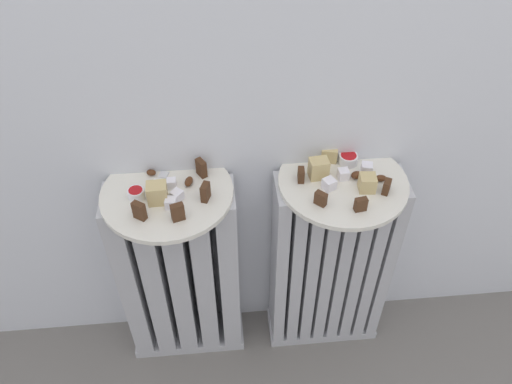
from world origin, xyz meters
TOP-DOWN VIEW (x-y plane):
  - radiator_left at (-0.20, 0.28)m, footprint 0.33×0.12m
  - radiator_right at (0.20, 0.28)m, footprint 0.33×0.12m
  - plate_left at (-0.20, 0.28)m, footprint 0.30×0.30m
  - plate_right at (0.20, 0.28)m, footprint 0.30×0.30m
  - dark_cake_slice_left_0 at (-0.26, 0.20)m, footprint 0.03×0.03m
  - dark_cake_slice_left_1 at (-0.18, 0.19)m, footprint 0.03×0.02m
  - dark_cake_slice_left_2 at (-0.12, 0.25)m, footprint 0.02×0.03m
  - dark_cake_slice_left_3 at (-0.12, 0.33)m, footprint 0.03×0.03m
  - marble_cake_slice_left_0 at (-0.22, 0.25)m, footprint 0.05×0.04m
  - turkish_delight_left_0 at (-0.19, 0.30)m, footprint 0.02×0.02m
  - turkish_delight_left_1 at (-0.18, 0.25)m, footprint 0.03×0.03m
  - turkish_delight_left_2 at (-0.23, 0.29)m, footprint 0.03×0.03m
  - turkish_delight_left_3 at (-0.19, 0.23)m, footprint 0.03×0.03m
  - medjool_date_left_0 at (-0.24, 0.34)m, footprint 0.03×0.02m
  - medjool_date_left_1 at (-0.15, 0.30)m, footprint 0.03×0.03m
  - jam_bowl_left at (-0.27, 0.27)m, footprint 0.04×0.04m
  - dark_cake_slice_right_0 at (0.11, 0.29)m, footprint 0.02×0.03m
  - dark_cake_slice_right_1 at (0.14, 0.21)m, footprint 0.03×0.03m
  - dark_cake_slice_right_2 at (0.22, 0.18)m, footprint 0.03×0.02m
  - dark_cake_slice_right_3 at (0.29, 0.23)m, footprint 0.03×0.03m
  - marble_cake_slice_right_0 at (0.18, 0.36)m, footprint 0.04×0.04m
  - marble_cake_slice_right_1 at (0.15, 0.30)m, footprint 0.05×0.04m
  - marble_cake_slice_right_2 at (0.25, 0.25)m, footprint 0.04×0.04m
  - turkish_delight_right_0 at (0.20, 0.29)m, footprint 0.03×0.03m
  - turkish_delight_right_1 at (0.17, 0.26)m, footprint 0.04×0.04m
  - turkish_delight_right_2 at (0.26, 0.30)m, footprint 0.03×0.03m
  - medjool_date_right_0 at (0.29, 0.27)m, footprint 0.03×0.02m
  - medjool_date_right_1 at (0.24, 0.29)m, footprint 0.03×0.03m
  - jam_bowl_right at (0.23, 0.34)m, footprint 0.05×0.05m
  - fork at (-0.22, 0.31)m, footprint 0.04×0.09m

SIDE VIEW (x-z plane):
  - radiator_left at x=-0.20m, z-range 0.00..0.61m
  - radiator_right at x=0.20m, z-range 0.00..0.61m
  - plate_left at x=-0.20m, z-range 0.61..0.62m
  - plate_right at x=0.20m, z-range 0.61..0.62m
  - fork at x=-0.22m, z-range 0.62..0.63m
  - medjool_date_left_0 at x=-0.24m, z-range 0.62..0.64m
  - medjool_date_right_0 at x=0.29m, z-range 0.62..0.64m
  - medjool_date_left_1 at x=-0.15m, z-range 0.62..0.64m
  - medjool_date_right_1 at x=0.24m, z-range 0.62..0.64m
  - turkish_delight_left_2 at x=-0.23m, z-range 0.62..0.64m
  - turkish_delight_left_0 at x=-0.19m, z-range 0.62..0.64m
  - turkish_delight_left_1 at x=-0.18m, z-range 0.62..0.65m
  - turkish_delight_left_3 at x=-0.19m, z-range 0.62..0.65m
  - turkish_delight_right_0 at x=0.20m, z-range 0.62..0.65m
  - turkish_delight_right_2 at x=0.26m, z-range 0.62..0.65m
  - turkish_delight_right_1 at x=0.17m, z-range 0.62..0.65m
  - jam_bowl_left at x=-0.27m, z-range 0.62..0.65m
  - jam_bowl_right at x=0.23m, z-range 0.62..0.65m
  - dark_cake_slice_right_0 at x=0.11m, z-range 0.62..0.66m
  - dark_cake_slice_right_1 at x=0.14m, z-range 0.62..0.66m
  - dark_cake_slice_right_2 at x=0.22m, z-range 0.62..0.66m
  - dark_cake_slice_right_3 at x=0.29m, z-range 0.62..0.66m
  - marble_cake_slice_right_0 at x=0.18m, z-range 0.62..0.66m
  - marble_cake_slice_right_2 at x=0.25m, z-range 0.62..0.66m
  - dark_cake_slice_left_0 at x=-0.26m, z-range 0.62..0.67m
  - dark_cake_slice_left_1 at x=-0.18m, z-range 0.62..0.67m
  - dark_cake_slice_left_2 at x=-0.12m, z-range 0.62..0.67m
  - dark_cake_slice_left_3 at x=-0.12m, z-range 0.62..0.67m
  - marble_cake_slice_left_0 at x=-0.22m, z-range 0.62..0.67m
  - marble_cake_slice_right_1 at x=0.15m, z-range 0.62..0.67m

